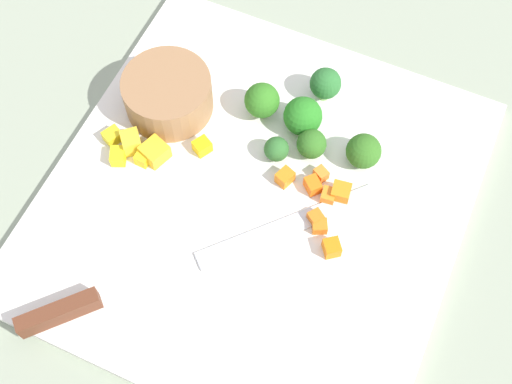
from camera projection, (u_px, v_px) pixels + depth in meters
ground_plane at (256, 202)px, 0.68m from camera, size 4.00×4.00×0.00m
cutting_board at (256, 199)px, 0.67m from camera, size 0.42×0.40×0.01m
prep_bowl at (168, 94)px, 0.70m from camera, size 0.09×0.09×0.04m
chef_knife at (134, 284)px, 0.62m from camera, size 0.27×0.25×0.02m
carrot_dice_0 at (328, 196)px, 0.66m from camera, size 0.02×0.02×0.01m
carrot_dice_1 at (313, 185)px, 0.66m from camera, size 0.02×0.02×0.01m
carrot_dice_2 at (285, 177)px, 0.67m from camera, size 0.02×0.02×0.01m
carrot_dice_3 at (341, 192)px, 0.66m from camera, size 0.02×0.02×0.02m
carrot_dice_4 at (332, 248)px, 0.63m from camera, size 0.02×0.02×0.02m
carrot_dice_5 at (320, 226)px, 0.65m from camera, size 0.02×0.02×0.01m
carrot_dice_6 at (317, 215)px, 0.65m from camera, size 0.02×0.02×0.01m
carrot_dice_7 at (321, 174)px, 0.67m from camera, size 0.02×0.02×0.01m
pepper_dice_0 at (143, 158)px, 0.68m from camera, size 0.01×0.01×0.01m
pepper_dice_1 at (111, 139)px, 0.69m from camera, size 0.02×0.02×0.01m
pepper_dice_2 at (202, 146)px, 0.68m from camera, size 0.02×0.02×0.01m
pepper_dice_3 at (118, 156)px, 0.68m from camera, size 0.02×0.02×0.01m
pepper_dice_4 at (133, 140)px, 0.68m from camera, size 0.03×0.03×0.02m
pepper_dice_5 at (156, 150)px, 0.68m from camera, size 0.03×0.03×0.02m
broccoli_floret_0 at (312, 144)px, 0.67m from camera, size 0.03×0.03×0.03m
broccoli_floret_1 at (364, 151)px, 0.67m from camera, size 0.04×0.04×0.04m
broccoli_floret_2 at (275, 149)px, 0.67m from camera, size 0.03×0.03×0.03m
broccoli_floret_3 at (303, 116)px, 0.68m from camera, size 0.04×0.04×0.04m
broccoli_floret_4 at (262, 101)px, 0.69m from camera, size 0.04×0.04×0.04m
broccoli_floret_5 at (325, 84)px, 0.70m from camera, size 0.03×0.03×0.04m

